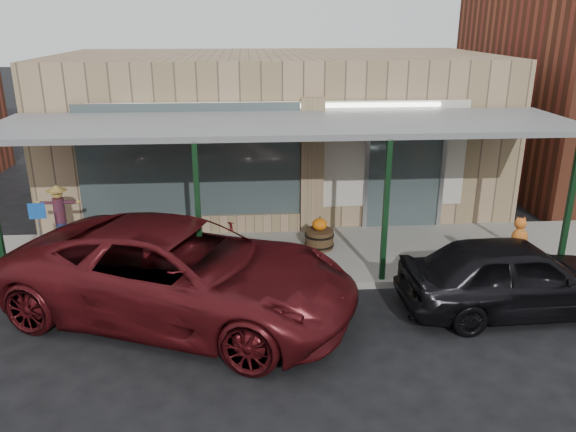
{
  "coord_description": "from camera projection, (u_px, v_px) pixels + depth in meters",
  "views": [
    {
      "loc": [
        -0.85,
        -7.95,
        5.1
      ],
      "look_at": [
        -0.06,
        2.6,
        1.38
      ],
      "focal_mm": 35.0,
      "sensor_mm": 36.0,
      "label": 1
    }
  ],
  "objects": [
    {
      "name": "ground",
      "position": [
        304.0,
        347.0,
        9.23
      ],
      "size": [
        120.0,
        120.0,
        0.0
      ],
      "primitive_type": "plane",
      "color": "black",
      "rests_on": "ground"
    },
    {
      "name": "sidewalk",
      "position": [
        288.0,
        256.0,
        12.59
      ],
      "size": [
        40.0,
        3.2,
        0.15
      ],
      "primitive_type": "cube",
      "color": "gray",
      "rests_on": "ground"
    },
    {
      "name": "storefront",
      "position": [
        276.0,
        129.0,
        16.22
      ],
      "size": [
        12.0,
        6.25,
        4.2
      ],
      "color": "tan",
      "rests_on": "ground"
    },
    {
      "name": "awning",
      "position": [
        288.0,
        126.0,
        11.58
      ],
      "size": [
        12.0,
        3.0,
        3.04
      ],
      "color": "slate",
      "rests_on": "ground"
    },
    {
      "name": "block_buildings_near",
      "position": [
        340.0,
        67.0,
        16.78
      ],
      "size": [
        61.0,
        8.0,
        8.0
      ],
      "color": "brown",
      "rests_on": "ground"
    },
    {
      "name": "barrel_scarecrow",
      "position": [
        62.0,
        230.0,
        12.47
      ],
      "size": [
        0.94,
        0.75,
        1.57
      ],
      "rotation": [
        0.0,
        0.0,
        0.28
      ],
      "color": "#47351C",
      "rests_on": "sidewalk"
    },
    {
      "name": "barrel_pumpkin",
      "position": [
        319.0,
        237.0,
        12.78
      ],
      "size": [
        0.81,
        0.81,
        0.76
      ],
      "rotation": [
        0.0,
        0.0,
        -0.33
      ],
      "color": "#47351C",
      "rests_on": "sidewalk"
    },
    {
      "name": "handicap_sign",
      "position": [
        40.0,
        230.0,
        11.14
      ],
      "size": [
        0.32,
        0.05,
        1.56
      ],
      "rotation": [
        0.0,
        0.0,
        0.1
      ],
      "color": "gray",
      "rests_on": "sidewalk"
    },
    {
      "name": "parked_sedan",
      "position": [
        515.0,
        276.0,
        10.14
      ],
      "size": [
        4.23,
        1.95,
        1.52
      ],
      "rotation": [
        0.0,
        0.0,
        1.6
      ],
      "color": "black",
      "rests_on": "ground"
    },
    {
      "name": "car_maroon",
      "position": [
        182.0,
        273.0,
        9.91
      ],
      "size": [
        6.87,
        4.99,
        1.74
      ],
      "primitive_type": "imported",
      "rotation": [
        0.0,
        0.0,
        1.19
      ],
      "color": "#511014",
      "rests_on": "ground"
    }
  ]
}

